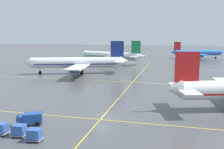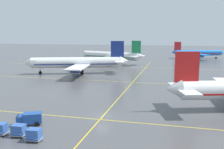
% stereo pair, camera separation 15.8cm
% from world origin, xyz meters
% --- Properties ---
extents(ground_plane, '(600.00, 600.00, 0.00)m').
position_xyz_m(ground_plane, '(0.00, 0.00, 0.00)').
color(ground_plane, '#4C4C4F').
extents(airliner_second_row, '(39.73, 34.00, 12.70)m').
position_xyz_m(airliner_second_row, '(-23.86, 46.83, 4.34)').
color(airliner_second_row, white).
rests_on(airliner_second_row, ground).
extents(airliner_third_row, '(38.04, 32.54, 12.14)m').
position_xyz_m(airliner_third_row, '(-19.62, 82.40, 4.15)').
color(airliner_third_row, white).
rests_on(airliner_third_row, ground).
extents(airliner_far_left_stand, '(33.20, 28.31, 10.48)m').
position_xyz_m(airliner_far_left_stand, '(26.84, 122.05, 3.58)').
color(airliner_far_left_stand, blue).
rests_on(airliner_far_left_stand, ground).
extents(taxiway_markings, '(152.65, 120.14, 0.01)m').
position_xyz_m(taxiway_markings, '(0.00, 34.41, 0.00)').
color(taxiway_markings, yellow).
rests_on(taxiway_markings, ground).
extents(service_truck_catering, '(4.49, 3.53, 2.10)m').
position_xyz_m(service_truck_catering, '(-10.93, -7.56, 1.18)').
color(service_truck_catering, '#1E4793').
rests_on(service_truck_catering, ground).
extents(baggage_cart_row_leftmost, '(2.80, 1.80, 1.86)m').
position_xyz_m(baggage_cart_row_leftmost, '(-12.97, -12.43, 1.00)').
color(baggage_cart_row_leftmost, '#99999E').
rests_on(baggage_cart_row_leftmost, ground).
extents(baggage_cart_row_second, '(2.80, 1.80, 1.86)m').
position_xyz_m(baggage_cart_row_second, '(-9.80, -12.28, 1.00)').
color(baggage_cart_row_second, '#99999E').
rests_on(baggage_cart_row_second, ground).
extents(baggage_cart_row_middle, '(2.80, 1.80, 1.86)m').
position_xyz_m(baggage_cart_row_middle, '(-6.63, -13.17, 1.00)').
color(baggage_cart_row_middle, '#99999E').
rests_on(baggage_cart_row_middle, ground).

